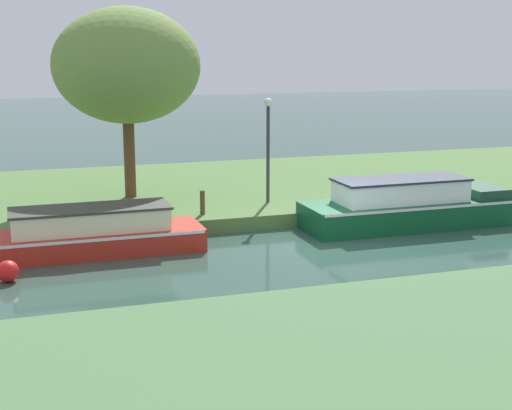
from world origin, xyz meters
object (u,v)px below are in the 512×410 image
Objects in this scene: willow_tree_left at (127,66)px; channel_buoy at (8,271)px; forest_barge at (407,206)px; red_narrowboat at (86,234)px; mooring_post_near at (202,202)px; lamp_post at (268,138)px.

willow_tree_left is 12.11× the size of channel_buoy.
red_narrowboat is at bearing 180.00° from forest_barge.
mooring_post_near is 6.10m from channel_buoy.
red_narrowboat is at bearing 44.22° from channel_buoy.
red_narrowboat reaches higher than mooring_post_near.
forest_barge is at bearing -15.81° from mooring_post_near.
mooring_post_near is at bearing 25.11° from red_narrowboat.
forest_barge is 8.83× the size of mooring_post_near.
forest_barge is 1.03× the size of willow_tree_left.
willow_tree_left is at bearing 68.04° from red_narrowboat.
lamp_post is 8.74m from channel_buoy.
red_narrowboat is at bearing -111.96° from willow_tree_left.
forest_barge reaches higher than mooring_post_near.
mooring_post_near is (-2.23, -0.96, -1.58)m from lamp_post.
mooring_post_near is at bearing 164.19° from forest_barge.
forest_barge is at bearing -0.00° from red_narrowboat.
forest_barge is 1.02× the size of red_narrowboat.
channel_buoy is at bearing -149.79° from lamp_post.
forest_barge is 5.66m from mooring_post_near.
mooring_post_near is at bearing 32.94° from channel_buoy.
channel_buoy is (-5.10, -3.31, -0.50)m from mooring_post_near.
forest_barge is 10.70m from channel_buoy.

